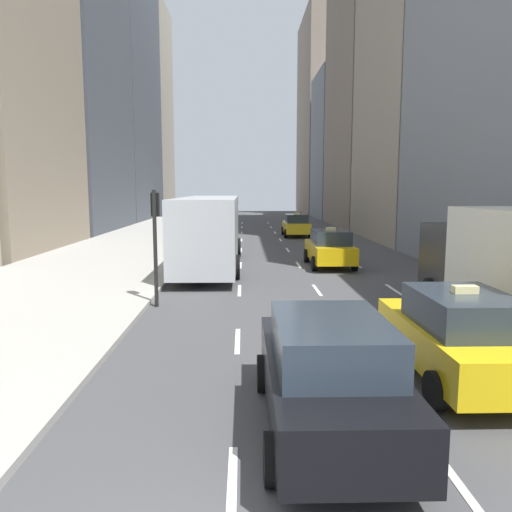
% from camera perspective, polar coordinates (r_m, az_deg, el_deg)
% --- Properties ---
extents(sidewalk_left, '(8.00, 66.00, 0.15)m').
position_cam_1_polar(sidewalk_left, '(31.59, -14.15, 0.97)').
color(sidewalk_left, '#ADAAA3').
rests_on(sidewalk_left, ground).
extents(lane_markings, '(5.72, 56.00, 0.01)m').
position_cam_1_polar(lane_markings, '(26.98, 4.20, -0.07)').
color(lane_markings, white).
rests_on(lane_markings, ground).
extents(building_row_left, '(6.00, 76.03, 33.67)m').
position_cam_1_polar(building_row_left, '(48.77, -19.37, 21.15)').
color(building_row_left, '#A89E89').
rests_on(building_row_left, ground).
extents(building_row_right, '(6.00, 82.57, 33.32)m').
position_cam_1_polar(building_row_right, '(50.00, 13.25, 18.88)').
color(building_row_right, gray).
rests_on(building_row_right, ground).
extents(taxi_lead, '(2.02, 4.40, 1.87)m').
position_cam_1_polar(taxi_lead, '(10.28, 22.06, -8.37)').
color(taxi_lead, yellow).
rests_on(taxi_lead, ground).
extents(taxi_second, '(2.02, 4.40, 1.87)m').
position_cam_1_polar(taxi_second, '(38.49, 4.60, 3.54)').
color(taxi_second, yellow).
rests_on(taxi_second, ground).
extents(taxi_third, '(2.02, 4.40, 1.87)m').
position_cam_1_polar(taxi_third, '(23.65, 8.42, 0.92)').
color(taxi_third, yellow).
rests_on(taxi_third, ground).
extents(sedan_black_near, '(2.02, 4.65, 1.78)m').
position_cam_1_polar(sedan_black_near, '(7.70, 8.20, -13.07)').
color(sedan_black_near, black).
rests_on(sedan_black_near, ground).
extents(city_bus, '(2.80, 11.61, 3.25)m').
position_cam_1_polar(city_bus, '(23.26, -5.30, 3.10)').
color(city_bus, '#B7BCC1').
rests_on(city_bus, ground).
extents(traffic_light_pole, '(0.24, 0.42, 3.60)m').
position_cam_1_polar(traffic_light_pole, '(15.58, -11.44, 3.05)').
color(traffic_light_pole, black).
rests_on(traffic_light_pole, ground).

